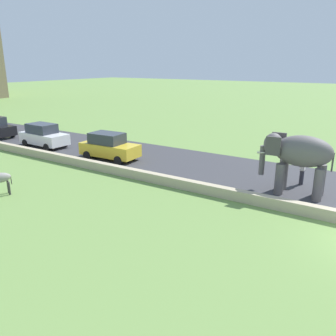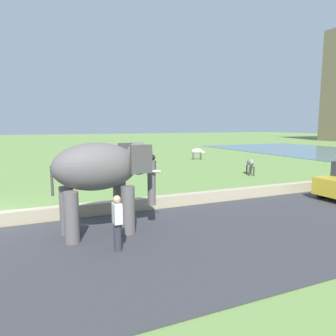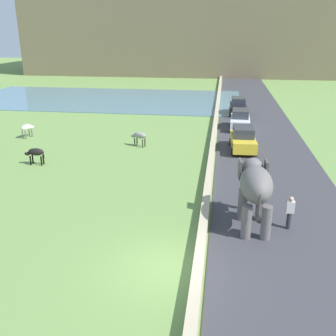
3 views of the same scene
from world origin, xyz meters
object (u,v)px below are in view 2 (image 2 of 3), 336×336
object	(u,v)px
person_beside_elephant	(117,222)
cow_white	(198,152)
elephant	(103,172)
cow_black	(152,158)
cow_tan	(151,153)
cow_grey	(250,163)

from	to	relation	value
person_beside_elephant	cow_white	xyz separation A→B (m)	(-19.45, 13.31, -0.04)
elephant	cow_black	distance (m)	15.55
elephant	cow_white	size ratio (longest dim) A/B	2.46
cow_tan	cow_black	bearing A→B (deg)	-19.30
person_beside_elephant	cow_white	bearing A→B (deg)	145.62
elephant	cow_white	distance (m)	22.29
person_beside_elephant	cow_black	xyz separation A→B (m)	(-15.52, 6.84, -0.04)
cow_grey	cow_tan	world-z (taller)	same
cow_white	cow_tan	size ratio (longest dim) A/B	1.00
cow_white	cow_tan	distance (m)	4.99
cow_white	cow_tan	world-z (taller)	same
person_beside_elephant	cow_grey	world-z (taller)	person_beside_elephant
elephant	cow_grey	size ratio (longest dim) A/B	2.50
cow_black	person_beside_elephant	bearing A→B (deg)	-23.79
person_beside_elephant	cow_grey	size ratio (longest dim) A/B	1.17
elephant	person_beside_elephant	bearing A→B (deg)	0.40
cow_tan	cow_black	distance (m)	4.50
elephant	cow_tan	xyz separation A→B (m)	(-18.15, 8.34, -1.20)
cow_white	cow_tan	xyz separation A→B (m)	(-0.32, -4.98, 0.00)
elephant	cow_tan	distance (m)	20.01
cow_grey	cow_white	world-z (taller)	same
elephant	cow_grey	distance (m)	14.51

